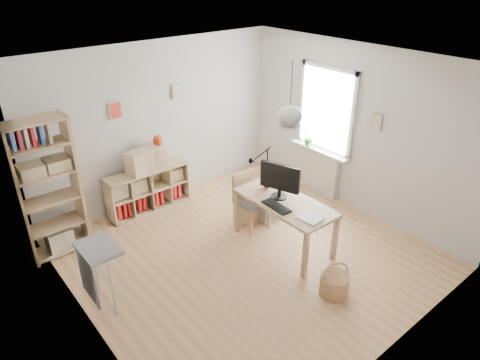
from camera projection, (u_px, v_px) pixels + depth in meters
ground at (248, 254)px, 6.15m from camera, size 4.50×4.50×0.00m
room_shell at (290, 116)px, 5.44m from camera, size 4.50×4.50×4.50m
window_unit at (327, 110)px, 7.11m from camera, size 0.07×1.16×1.46m
radiator at (319, 172)px, 7.62m from camera, size 0.10×0.80×0.80m
windowsill at (320, 151)px, 7.39m from camera, size 0.22×1.20×0.06m
desk at (285, 207)px, 6.06m from camera, size 0.70×1.50×0.75m
cube_shelf at (146, 192)px, 7.17m from camera, size 1.40×0.38×0.72m
tall_bookshelf at (46, 185)px, 5.73m from camera, size 0.80×0.38×2.00m
side_table at (95, 262)px, 4.93m from camera, size 0.40×0.55×0.85m
chair at (249, 197)px, 6.59m from camera, size 0.46×0.46×0.90m
wicker_basket at (334, 284)px, 5.34m from camera, size 0.36×0.36×0.50m
storage_chest at (269, 203)px, 7.07m from camera, size 0.58×0.65×0.58m
monitor at (280, 179)px, 5.98m from camera, size 0.25×0.58×0.52m
keyboard at (276, 206)px, 5.86m from camera, size 0.19×0.46×0.02m
task_lamp at (259, 164)px, 6.30m from camera, size 0.47×0.17×0.50m
yarn_ball at (268, 183)px, 6.33m from camera, size 0.16×0.16×0.16m
paper_tray at (310, 219)px, 5.58m from camera, size 0.25×0.30×0.03m
drawer_chest at (145, 160)px, 6.88m from camera, size 0.68×0.40×0.36m
red_vase at (158, 140)px, 6.90m from camera, size 0.15×0.15×0.18m
potted_plant at (309, 137)px, 7.47m from camera, size 0.30×0.27×0.29m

